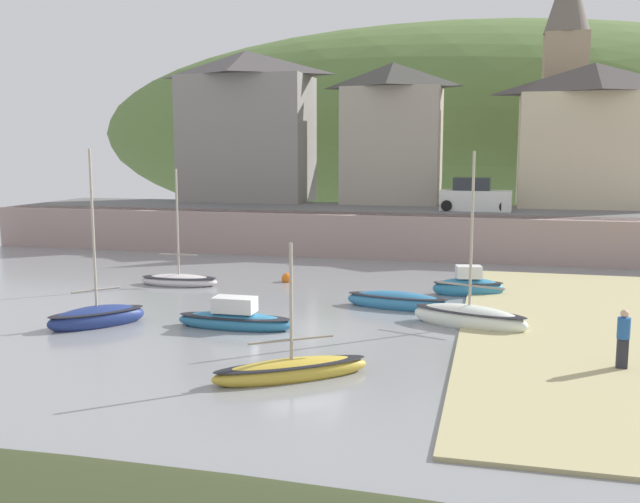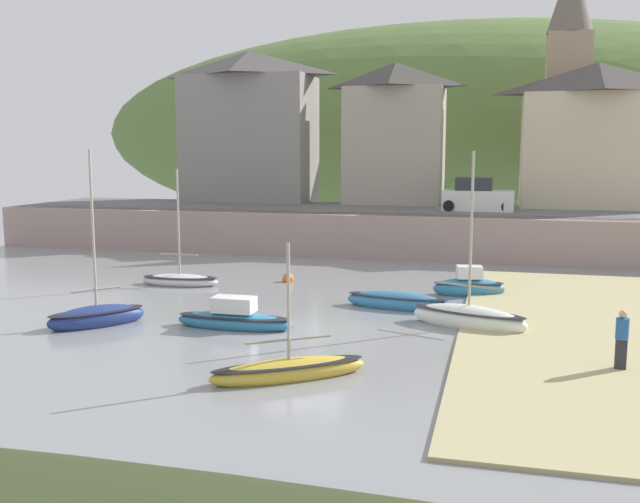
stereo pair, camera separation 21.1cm
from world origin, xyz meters
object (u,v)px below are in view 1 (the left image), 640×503
object	(u,v)px
sailboat_tall_mast	(97,317)
mooring_buoy	(287,278)
waterfront_building_right	(592,135)
sailboat_far_left	(235,319)
church_with_spire	(564,76)
person_near_water	(623,336)
sailboat_white_hull	(397,301)
motorboat_with_cabin	(469,318)
dinghy_open_wooden	(292,370)
waterfront_building_left	(247,126)
sailboat_nearest_shore	(468,286)
parked_car_near_slipway	(475,197)
rowboat_small_beached	(179,280)
waterfront_building_centre	(392,133)

from	to	relation	value
sailboat_tall_mast	mooring_buoy	world-z (taller)	sailboat_tall_mast
waterfront_building_right	sailboat_far_left	bearing A→B (deg)	-119.03
church_with_spire	person_near_water	xyz separation A→B (m)	(-0.71, -31.30, -9.86)
person_near_water	mooring_buoy	bearing A→B (deg)	140.21
sailboat_white_hull	motorboat_with_cabin	bearing A→B (deg)	-31.15
dinghy_open_wooden	motorboat_with_cabin	distance (m)	8.00
church_with_spire	sailboat_tall_mast	distance (m)	36.36
waterfront_building_right	church_with_spire	xyz separation A→B (m)	(-1.46, 4.00, 3.95)
waterfront_building_left	church_with_spire	size ratio (longest dim) A/B	0.63
sailboat_nearest_shore	sailboat_far_left	distance (m)	10.63
church_with_spire	dinghy_open_wooden	xyz separation A→B (m)	(-9.26, -34.04, -10.61)
sailboat_far_left	motorboat_with_cabin	bearing A→B (deg)	14.66
waterfront_building_right	person_near_water	world-z (taller)	waterfront_building_right
motorboat_with_cabin	person_near_water	size ratio (longest dim) A/B	3.80
sailboat_far_left	parked_car_near_slipway	bearing A→B (deg)	70.66
church_with_spire	waterfront_building_right	bearing A→B (deg)	-70.00
church_with_spire	motorboat_with_cabin	xyz separation A→B (m)	(-4.93, -27.31, -10.52)
motorboat_with_cabin	rowboat_small_beached	size ratio (longest dim) A/B	1.17
waterfront_building_centre	church_with_spire	size ratio (longest dim) A/B	0.56
waterfront_building_left	sailboat_tall_mast	distance (m)	27.46
church_with_spire	dinghy_open_wooden	distance (m)	36.84
parked_car_near_slipway	waterfront_building_right	bearing A→B (deg)	35.64
dinghy_open_wooden	person_near_water	size ratio (longest dim) A/B	2.51
sailboat_nearest_shore	sailboat_white_hull	xyz separation A→B (m)	(-2.52, -3.23, -0.10)
sailboat_far_left	rowboat_small_beached	world-z (taller)	rowboat_small_beached
waterfront_building_right	rowboat_small_beached	bearing A→B (deg)	-135.78
sailboat_white_hull	church_with_spire	bearing A→B (deg)	81.58
waterfront_building_right	dinghy_open_wooden	bearing A→B (deg)	-109.63
waterfront_building_left	sailboat_tall_mast	bearing A→B (deg)	-81.62
person_near_water	waterfront_building_centre	bearing A→B (deg)	110.65
sailboat_white_hull	dinghy_open_wooden	bearing A→B (deg)	-91.07
sailboat_tall_mast	waterfront_building_left	bearing A→B (deg)	49.28
waterfront_building_centre	mooring_buoy	bearing A→B (deg)	-97.82
waterfront_building_centre	parked_car_near_slipway	xyz separation A→B (m)	(5.61, -4.50, -3.89)
church_with_spire	sailboat_white_hull	bearing A→B (deg)	-107.12
waterfront_building_right	sailboat_white_hull	size ratio (longest dim) A/B	2.19
waterfront_building_right	sailboat_tall_mast	distance (m)	32.88
waterfront_building_right	sailboat_far_left	size ratio (longest dim) A/B	2.21
dinghy_open_wooden	rowboat_small_beached	bearing A→B (deg)	92.29
waterfront_building_left	sailboat_far_left	distance (m)	27.74
waterfront_building_right	church_with_spire	size ratio (longest dim) A/B	0.55
church_with_spire	mooring_buoy	world-z (taller)	church_with_spire
waterfront_building_right	sailboat_white_hull	world-z (taller)	waterfront_building_right
sailboat_tall_mast	person_near_water	size ratio (longest dim) A/B	3.83
dinghy_open_wooden	sailboat_tall_mast	bearing A→B (deg)	119.83
sailboat_far_left	rowboat_small_beached	size ratio (longest dim) A/B	0.77
parked_car_near_slipway	waterfront_building_centre	bearing A→B (deg)	143.61
sailboat_far_left	parked_car_near_slipway	distance (m)	22.26
waterfront_building_right	motorboat_with_cabin	size ratio (longest dim) A/B	1.46
waterfront_building_centre	parked_car_near_slipway	size ratio (longest dim) A/B	2.21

